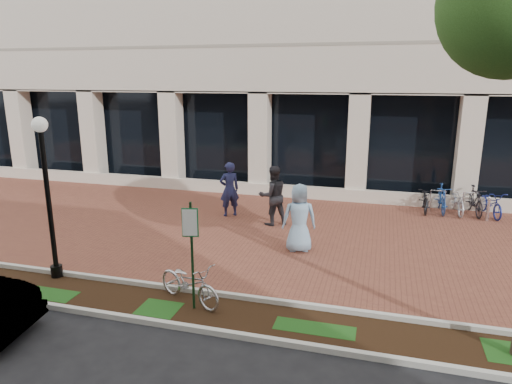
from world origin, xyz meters
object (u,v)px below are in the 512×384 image
(pedestrian_right, at_px, (299,218))
(parking_sign, at_px, (191,242))
(bollard, at_px, (488,209))
(lamppost, at_px, (47,189))
(bike_rack_cluster, at_px, (458,200))
(locked_bicycle, at_px, (189,283))
(pedestrian_mid, at_px, (273,196))
(pedestrian_left, at_px, (229,189))

(pedestrian_right, bearing_deg, parking_sign, 51.68)
(bollard, bearing_deg, lamppost, -145.24)
(pedestrian_right, bearing_deg, bollard, -158.93)
(lamppost, distance_m, bollard, 13.75)
(lamppost, bearing_deg, parking_sign, -8.36)
(lamppost, xyz_separation_m, pedestrian_right, (5.47, 3.33, -1.26))
(parking_sign, distance_m, bollard, 11.13)
(pedestrian_right, xyz_separation_m, bike_rack_cluster, (4.87, 5.17, -0.49))
(locked_bicycle, bearing_deg, pedestrian_mid, 19.18)
(lamppost, bearing_deg, pedestrian_right, 31.37)
(parking_sign, bearing_deg, locked_bicycle, 114.73)
(pedestrian_left, bearing_deg, pedestrian_mid, 127.37)
(pedestrian_left, relative_size, pedestrian_right, 1.00)
(locked_bicycle, bearing_deg, lamppost, 108.71)
(parking_sign, xyz_separation_m, lamppost, (-3.92, 0.58, 0.72))
(parking_sign, height_order, bollard, parking_sign)
(pedestrian_right, bearing_deg, pedestrian_mid, -75.72)
(bike_rack_cluster, bearing_deg, bollard, -45.76)
(locked_bicycle, height_order, pedestrian_left, pedestrian_left)
(bike_rack_cluster, bearing_deg, pedestrian_right, -139.07)
(pedestrian_mid, height_order, bike_rack_cluster, pedestrian_mid)
(parking_sign, distance_m, bike_rack_cluster, 11.16)
(pedestrian_right, bearing_deg, lamppost, 14.69)
(pedestrian_right, distance_m, bollard, 7.27)
(pedestrian_right, height_order, bollard, pedestrian_right)
(bike_rack_cluster, bearing_deg, parking_sign, -131.05)
(bollard, bearing_deg, locked_bicycle, -132.70)
(pedestrian_left, height_order, pedestrian_mid, pedestrian_mid)
(pedestrian_left, relative_size, bike_rack_cluster, 0.65)
(pedestrian_left, relative_size, pedestrian_mid, 0.97)
(lamppost, height_order, pedestrian_left, lamppost)
(lamppost, distance_m, pedestrian_mid, 6.99)
(pedestrian_right, height_order, bike_rack_cluster, pedestrian_right)
(locked_bicycle, xyz_separation_m, bollard, (7.48, 8.10, -0.02))
(locked_bicycle, distance_m, pedestrian_right, 4.09)
(lamppost, xyz_separation_m, pedestrian_mid, (4.19, 5.46, -1.24))
(pedestrian_mid, height_order, pedestrian_right, pedestrian_mid)
(lamppost, height_order, locked_bicycle, lamppost)
(lamppost, height_order, bollard, lamppost)
(pedestrian_right, relative_size, bollard, 2.22)
(parking_sign, height_order, pedestrian_mid, parking_sign)
(parking_sign, bearing_deg, pedestrian_left, 88.13)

